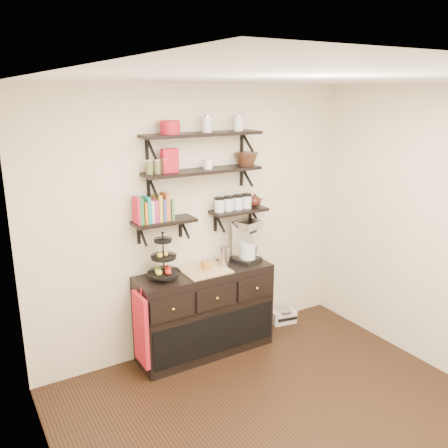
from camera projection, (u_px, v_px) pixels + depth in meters
floor at (303, 436)px, 3.74m from camera, size 3.50×3.50×0.00m
ceiling at (323, 79)px, 3.01m from camera, size 3.50×3.50×0.02m
back_wall at (197, 221)px, 4.82m from camera, size 3.50×0.02×2.70m
left_wall at (59, 340)px, 2.51m from camera, size 0.02×3.50×2.70m
shelf_top at (202, 134)px, 4.48m from camera, size 1.20×0.27×0.23m
shelf_mid at (203, 171)px, 4.57m from camera, size 1.20×0.27×0.23m
shelf_low_left at (164, 222)px, 4.50m from camera, size 0.60×0.25×0.23m
shelf_low_right at (238, 211)px, 4.91m from camera, size 0.60×0.25×0.23m
cookbooks at (155, 209)px, 4.41m from camera, size 0.36×0.15×0.26m
glass_canisters at (233, 204)px, 4.85m from camera, size 0.43×0.10×0.13m
sideboard at (205, 312)px, 4.84m from camera, size 1.40×0.50×0.92m
fruit_stand at (164, 264)px, 4.47m from camera, size 0.31×0.31×0.45m
candle at (206, 265)px, 4.72m from camera, size 0.08×0.08×0.08m
coffee_maker at (245, 242)px, 4.94m from camera, size 0.30×0.30×0.45m
thermal_carafe at (224, 257)px, 4.79m from camera, size 0.11×0.11×0.22m
apron at (141, 330)px, 4.39m from camera, size 0.04×0.30×0.69m
radio at (284, 316)px, 5.55m from camera, size 0.30×0.22×0.17m
recipe_box at (170, 161)px, 4.36m from camera, size 0.16×0.07×0.22m
walnut_bowl at (246, 159)px, 4.79m from camera, size 0.24×0.24×0.13m
ramekins at (208, 164)px, 4.58m from camera, size 0.09×0.09×0.10m
teapot at (255, 200)px, 4.98m from camera, size 0.20×0.16×0.14m
red_pot at (170, 127)px, 4.29m from camera, size 0.18×0.18×0.12m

